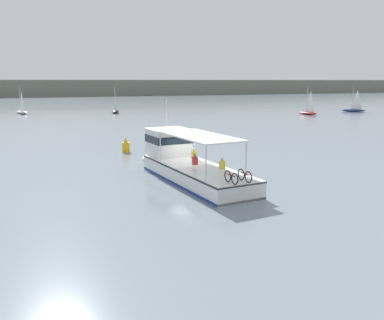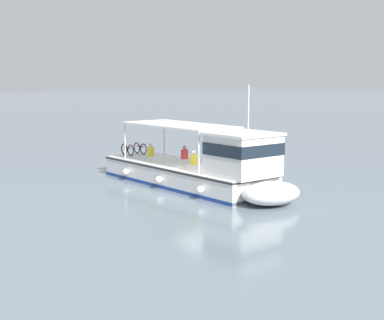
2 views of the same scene
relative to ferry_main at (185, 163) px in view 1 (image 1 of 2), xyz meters
name	(u,v)px [view 1 (image 1 of 2)]	position (x,y,z in m)	size (l,w,h in m)	color
ground_plane	(188,175)	(0.41, 0.62, -1.02)	(400.00, 400.00, 0.00)	slate
distant_shoreline	(54,88)	(0.41, 167.19, 2.49)	(400.00, 28.00, 7.01)	slate
ferry_main	(185,163)	(0.00, 0.00, 0.00)	(4.45, 13.01, 5.32)	white
sailboat_outer_anchorage	(116,110)	(6.80, 59.22, -0.47)	(2.68, 5.00, 5.40)	#232328
sailboat_near_starboard	(22,111)	(-11.51, 63.86, -0.47)	(3.07, 4.98, 5.40)	white
sailboat_horizon_east	(354,109)	(55.35, 42.66, -0.47)	(4.71, 3.95, 5.40)	navy
sailboat_off_bow	(308,112)	(41.40, 40.28, -0.47)	(1.98, 4.94, 5.40)	maroon
channel_buoy	(126,146)	(-1.64, 11.52, -0.45)	(0.70, 0.70, 1.40)	gold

